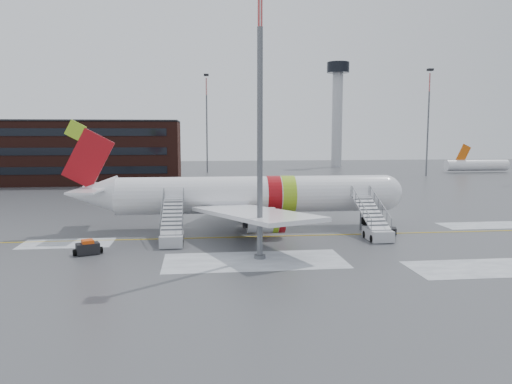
{
  "coord_description": "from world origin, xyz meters",
  "views": [
    {
      "loc": [
        -10.21,
        -47.41,
        9.84
      ],
      "look_at": [
        -4.55,
        1.52,
        4.0
      ],
      "focal_mm": 35.0,
      "sensor_mm": 36.0,
      "label": 1
    }
  ],
  "objects": [
    {
      "name": "pushback_tug",
      "position": [
        7.47,
        -1.33,
        0.62
      ],
      "size": [
        2.73,
        2.38,
        1.4
      ],
      "color": "black",
      "rests_on": "ground"
    },
    {
      "name": "ground",
      "position": [
        0.0,
        0.0,
        0.0
      ],
      "size": [
        260.0,
        260.0,
        0.0
      ],
      "primitive_type": "plane",
      "color": "#494C4F",
      "rests_on": "ground"
    },
    {
      "name": "light_mast_near",
      "position": [
        -5.5,
        -9.3,
        11.69
      ],
      "size": [
        1.2,
        1.2,
        22.4
      ],
      "color": "#595B60",
      "rests_on": "ground"
    },
    {
      "name": "airstair_fwd",
      "position": [
        6.18,
        -3.02,
        1.06
      ],
      "size": [
        2.05,
        7.7,
        3.48
      ],
      "color": "#B6B8BD",
      "rests_on": "ground"
    },
    {
      "name": "light_mast_far_n",
      "position": [
        -8.0,
        78.0,
        13.84
      ],
      "size": [
        1.2,
        1.2,
        24.25
      ],
      "color": "#595B60",
      "rests_on": "ground"
    },
    {
      "name": "control_tower",
      "position": [
        30.0,
        95.0,
        18.75
      ],
      "size": [
        6.4,
        6.4,
        30.0
      ],
      "color": "#B2B5BA",
      "rests_on": "ground"
    },
    {
      "name": "airliner",
      "position": [
        -5.5,
        3.52,
        3.42
      ],
      "size": [
        35.03,
        32.97,
        11.18
      ],
      "color": "white",
      "rests_on": "ground"
    },
    {
      "name": "light_mast_far_ne",
      "position": [
        42.0,
        62.0,
        13.84
      ],
      "size": [
        1.2,
        1.2,
        24.25
      ],
      "color": "#595B60",
      "rests_on": "ground"
    },
    {
      "name": "terminal_building",
      "position": [
        -45.0,
        54.98,
        6.2
      ],
      "size": [
        62.0,
        16.11,
        12.3
      ],
      "color": "#3F1E16",
      "rests_on": "ground"
    },
    {
      "name": "airstair_aft",
      "position": [
        -12.64,
        -3.02,
        1.06
      ],
      "size": [
        2.05,
        7.7,
        3.48
      ],
      "color": "#A7A9AE",
      "rests_on": "ground"
    },
    {
      "name": "baggage_tractor",
      "position": [
        -19.25,
        -6.36,
        0.51
      ],
      "size": [
        2.45,
        1.65,
        1.2
      ],
      "color": "black",
      "rests_on": "ground"
    },
    {
      "name": "distant_aircraft",
      "position": [
        62.5,
        64.0,
        0.0
      ],
      "size": [
        35.0,
        18.0,
        8.0
      ],
      "primitive_type": null,
      "color": "#D8590C",
      "rests_on": "ground"
    }
  ]
}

